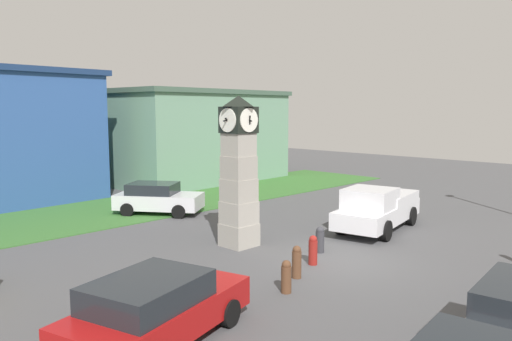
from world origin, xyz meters
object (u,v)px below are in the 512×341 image
clock_tower (239,173)px  bollard_near_tower (286,276)px  bollard_mid_row (297,262)px  bollard_end_row (320,239)px  car_silver_hatch (156,308)px  bollard_far_row (313,250)px  car_end_of_row (158,198)px  pedestrian_near_bench (235,173)px  pickup_truck (378,208)px

clock_tower → bollard_near_tower: size_ratio=5.99×
bollard_mid_row → bollard_end_row: bearing=23.6°
bollard_end_row → bollard_mid_row: bearing=-156.4°
bollard_mid_row → bollard_end_row: 2.85m
bollard_end_row → car_silver_hatch: car_silver_hatch is taller
car_silver_hatch → bollard_far_row: bearing=8.6°
bollard_far_row → car_end_of_row: bearing=84.4°
bollard_far_row → pedestrian_near_bench: pedestrian_near_bench is taller
bollard_far_row → pedestrian_near_bench: bearing=55.9°
clock_tower → bollard_end_row: clock_tower is taller
bollard_near_tower → bollard_mid_row: bearing=27.2°
bollard_mid_row → clock_tower: bearing=72.2°
car_silver_hatch → pickup_truck: pickup_truck is taller
bollard_near_tower → pedestrian_near_bench: pedestrian_near_bench is taller
bollard_mid_row → pedestrian_near_bench: size_ratio=0.62×
clock_tower → pickup_truck: size_ratio=0.99×
bollard_far_row → bollard_near_tower: bearing=-157.4°
bollard_far_row → pedestrian_near_bench: size_ratio=0.60×
bollard_far_row → pedestrian_near_bench: 16.32m
bollard_end_row → bollard_far_row: bearing=-151.5°
bollard_near_tower → bollard_mid_row: size_ratio=0.93×
bollard_near_tower → clock_tower: bearing=61.7°
bollard_mid_row → bollard_far_row: size_ratio=1.02×
bollard_near_tower → bollard_mid_row: (1.13, 0.58, 0.04)m
bollard_near_tower → car_silver_hatch: 4.19m
car_silver_hatch → pickup_truck: (12.24, 2.02, 0.16)m
clock_tower → bollard_far_row: size_ratio=5.71×
bollard_end_row → car_silver_hatch: (-7.92, -1.69, 0.31)m
bollard_mid_row → pedestrian_near_bench: (10.49, 13.97, 0.41)m
bollard_near_tower → pedestrian_near_bench: (11.62, 14.54, 0.44)m
bollard_far_row → pickup_truck: pickup_truck is taller
car_silver_hatch → pedestrian_near_bench: pedestrian_near_bench is taller
bollard_end_row → car_end_of_row: 9.52m
car_end_of_row → pickup_truck: bearing=-63.5°
bollard_far_row → car_end_of_row: (1.00, 10.19, 0.28)m
pickup_truck → car_end_of_row: bearing=116.5°
clock_tower → bollard_far_row: 3.98m
clock_tower → pedestrian_near_bench: size_ratio=3.44×
bollard_near_tower → bollard_mid_row: bollard_mid_row is taller
bollard_far_row → pedestrian_near_bench: (9.14, 13.51, 0.42)m
bollard_end_row → pedestrian_near_bench: pedestrian_near_bench is taller
bollard_far_row → car_end_of_row: size_ratio=0.22×
bollard_near_tower → car_silver_hatch: car_silver_hatch is taller
clock_tower → car_silver_hatch: size_ratio=1.14×
bollard_far_row → bollard_end_row: bollard_far_row is taller
car_silver_hatch → clock_tower: bearing=33.6°
car_end_of_row → pedestrian_near_bench: pedestrian_near_bench is taller
bollard_far_row → bollard_end_row: (1.26, 0.68, -0.02)m
car_silver_hatch → car_end_of_row: car_silver_hatch is taller
car_end_of_row → pickup_truck: 10.26m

